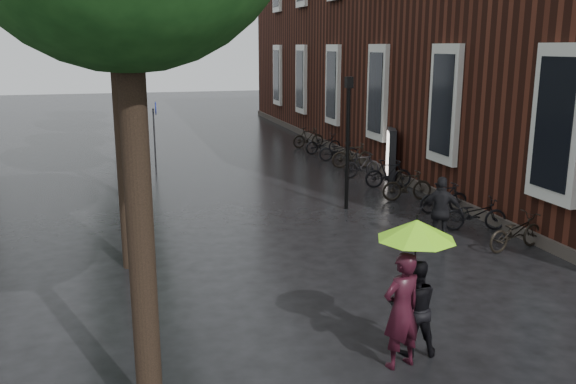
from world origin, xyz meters
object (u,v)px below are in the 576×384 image
object	(u,v)px
parked_bicycles	(377,169)
pedestrian_walking	(441,212)
lamp_post	(348,130)
person_black	(414,307)
person_burgundy	(402,310)
ad_lightbox	(391,154)

from	to	relation	value
parked_bicycles	pedestrian_walking	bearing A→B (deg)	-101.87
lamp_post	parked_bicycles	bearing A→B (deg)	53.61
person_black	parked_bicycles	bearing A→B (deg)	-99.79
pedestrian_walking	parked_bicycles	xyz separation A→B (m)	(1.51, 7.18, -0.40)
person_burgundy	pedestrian_walking	distance (m)	5.99
ad_lightbox	lamp_post	size ratio (longest dim) A/B	0.47
person_black	lamp_post	distance (m)	8.91
ad_lightbox	parked_bicycles	bearing A→B (deg)	-134.46
pedestrian_walking	parked_bicycles	size ratio (longest dim) A/B	0.10
person_burgundy	ad_lightbox	world-z (taller)	ad_lightbox
ad_lightbox	person_burgundy	bearing A→B (deg)	-93.07
person_black	parked_bicycles	distance (m)	12.65
parked_bicycles	ad_lightbox	xyz separation A→B (m)	(0.66, 0.30, 0.46)
pedestrian_walking	lamp_post	bearing A→B (deg)	-46.28
person_black	pedestrian_walking	bearing A→B (deg)	-112.20
person_black	person_burgundy	bearing A→B (deg)	51.10
person_black	lamp_post	bearing A→B (deg)	-92.78
person_burgundy	ad_lightbox	bearing A→B (deg)	-128.19
pedestrian_walking	parked_bicycles	distance (m)	7.35
person_burgundy	ad_lightbox	distance (m)	13.60
person_burgundy	parked_bicycles	distance (m)	13.07
pedestrian_walking	person_black	bearing A→B (deg)	86.90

